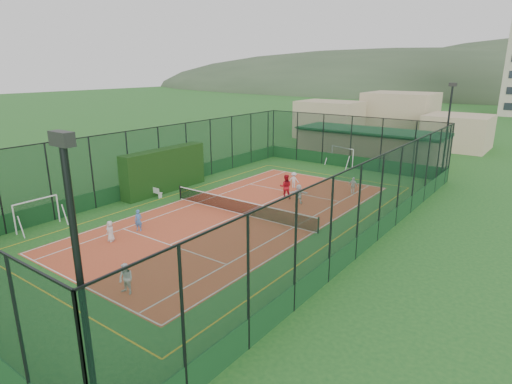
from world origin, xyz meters
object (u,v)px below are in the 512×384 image
futsal_goal_far (342,157)px  child_far_back (299,194)px  floodlight_ne (447,134)px  child_near_left (110,231)px  futsal_goal_near (37,214)px  child_near_mid (138,220)px  white_bench (154,191)px  child_far_left (294,180)px  child_near_right (126,279)px  clubhouse (370,144)px  child_far_right (353,185)px  floodlight_se (84,313)px  coach (286,187)px

futsal_goal_far → child_far_back: futsal_goal_far is taller
floodlight_ne → child_near_left: (-11.67, -24.59, -3.51)m
futsal_goal_far → child_far_back: size_ratio=1.99×
futsal_goal_near → child_near_mid: 6.27m
white_bench → child_far_back: bearing=27.2°
child_far_left → futsal_goal_far: bearing=-101.0°
child_near_left → child_near_right: child_near_right is taller
clubhouse → child_far_back: (1.88, -17.74, -0.85)m
child_far_back → child_far_right: bearing=-141.5°
floodlight_se → child_far_left: bearing=110.8°
child_near_left → child_far_left: child_far_left is taller
floodlight_se → child_near_right: size_ratio=5.85×
coach → white_bench: bearing=2.7°
child_far_left → child_far_right: (4.59, 1.27, 0.00)m
clubhouse → white_bench: bearing=-108.9°
floodlight_ne → child_near_left: size_ratio=6.85×
floodlight_se → clubhouse: bearing=102.6°
child_near_mid → child_far_back: child_far_back is taller
futsal_goal_far → child_far_left: bearing=-71.1°
floodlight_ne → futsal_goal_far: size_ratio=2.90×
child_near_mid → child_near_left: bearing=-112.1°
child_near_mid → white_bench: bearing=108.7°
child_far_right → child_far_back: (-2.10, -4.67, 0.06)m
futsal_goal_far → white_bench: bearing=-93.9°
floodlight_ne → clubhouse: 10.47m
child_near_right → child_far_right: (1.52, 20.06, -0.06)m
futsal_goal_near → floodlight_ne: bearing=-33.4°
floodlight_ne → futsal_goal_far: bearing=175.9°
floodlight_ne → coach: size_ratio=4.50×
child_near_left → clubhouse: bearing=88.9°
child_near_left → child_far_back: size_ratio=0.85×
white_bench → futsal_goal_far: (6.85, 18.04, 0.51)m
floodlight_se → futsal_goal_far: floodlight_se is taller
futsal_goal_far → child_far_right: (4.93, -8.37, -0.26)m
floodlight_ne → child_far_left: size_ratio=6.39×
coach → child_near_left: bearing=43.6°
floodlight_se → child_far_right: 26.17m
child_near_right → child_far_right: bearing=79.6°
clubhouse → futsal_goal_far: size_ratio=5.35×
white_bench → futsal_goal_near: bearing=-94.2°
floodlight_ne → child_far_back: floodlight_ne is taller
clubhouse → coach: 17.29m
child_near_mid → child_far_right: 16.52m
floodlight_se → child_far_back: floodlight_se is taller
clubhouse → futsal_goal_near: size_ratio=5.49×
floodlight_se → child_far_left: 26.17m
floodlight_ne → child_far_right: bearing=-121.0°
floodlight_se → coach: floodlight_se is taller
child_far_back → coach: coach is taller
white_bench → futsal_goal_far: size_ratio=0.51×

